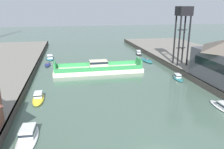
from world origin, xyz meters
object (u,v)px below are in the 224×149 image
Objects in this scene: moored_boat_mid_right at (38,97)px; moored_boat_far_left at (28,136)px; moored_boat_upstream_b at (139,53)px; crane_tower at (183,19)px; moored_boat_near_left at (50,57)px; chain_ferry at (98,69)px; moored_boat_upstream_a at (48,64)px; moored_boat_far_right at (178,77)px; moored_boat_near_right at (223,107)px; moored_boat_mid_left at (147,60)px.

moored_boat_mid_right is 13.70m from moored_boat_far_left.
moored_boat_far_left is 1.35× the size of moored_boat_upstream_b.
moored_boat_mid_right is 41.96m from crane_tower.
moored_boat_near_left is 1.14× the size of moored_boat_mid_right.
moored_boat_upstream_a is at bearing 143.42° from chain_ferry.
moored_boat_far_right is 30.61m from moored_boat_upstream_b.
moored_boat_far_left reaches higher than moored_boat_far_right.
moored_boat_upstream_b is 26.43m from crane_tower.
crane_tower reaches higher than chain_ferry.
moored_boat_far_left is at bearing -173.92° from moored_boat_near_right.
moored_boat_upstream_a is (-0.21, 27.18, -0.23)m from moored_boat_mid_right.
moored_boat_upstream_b is at bearing 49.12° from chain_ferry.
moored_boat_near_right is at bearing -89.11° from moored_boat_mid_left.
moored_boat_near_right is 1.21× the size of moored_boat_far_right.
moored_boat_far_left is (0.28, -49.71, 0.03)m from moored_boat_near_left.
moored_boat_mid_left is 19.60m from moored_boat_far_right.
crane_tower reaches higher than moored_boat_near_left.
moored_boat_near_right is 0.79× the size of moored_boat_far_left.
chain_ferry is 2.90× the size of moored_boat_far_left.
moored_boat_near_right is 0.42× the size of crane_tower.
crane_tower is at bearing 60.85° from moored_boat_far_right.
moored_boat_mid_right reaches higher than moored_boat_near_right.
moored_boat_far_left is 40.88m from moored_boat_upstream_a.
crane_tower is at bearing -63.61° from moored_boat_mid_left.
crane_tower reaches higher than moored_boat_upstream_b.
moored_boat_mid_left is at bearing 52.33° from moored_boat_far_left.
moored_boat_mid_right is at bearing -89.56° from moored_boat_upstream_a.
moored_boat_mid_right is 1.27× the size of moored_boat_far_right.
crane_tower reaches higher than moored_boat_far_left.
moored_boat_near_right is 0.96× the size of moored_boat_mid_right.
moored_boat_mid_left is 0.91× the size of moored_boat_far_left.
moored_boat_far_right is (32.21, -29.12, -0.11)m from moored_boat_near_left.
chain_ferry reaches higher than moored_boat_near_left.
moored_boat_near_right is at bearing -91.20° from moored_boat_far_right.
moored_boat_upstream_a is (-32.28, 20.28, -0.18)m from moored_boat_far_right.
moored_boat_near_left reaches higher than moored_boat_mid_right.
moored_boat_upstream_a is (-14.07, 10.44, -0.72)m from chain_ferry.
moored_boat_upstream_a is 0.35× the size of crane_tower.
moored_boat_upstream_a is (-31.92, 37.51, -0.17)m from moored_boat_near_right.
moored_boat_upstream_a is at bearing 147.86° from moored_boat_far_right.
moored_boat_far_left is (-31.01, -40.17, 0.33)m from moored_boat_mid_left.
chain_ferry reaches higher than moored_boat_near_right.
moored_boat_near_right is at bearing -90.15° from moored_boat_upstream_b.
moored_boat_mid_left is at bearing -1.30° from moored_boat_upstream_a.
moored_boat_near_right reaches higher than moored_boat_upstream_a.
moored_boat_mid_left is at bearing 92.72° from moored_boat_far_right.
chain_ferry is 33.39m from moored_boat_far_left.
chain_ferry is 3.50× the size of moored_boat_mid_right.
moored_boat_near_left is 1.42× the size of moored_boat_upstream_a.
moored_boat_upstream_b is (31.98, 1.49, 0.02)m from moored_boat_near_left.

